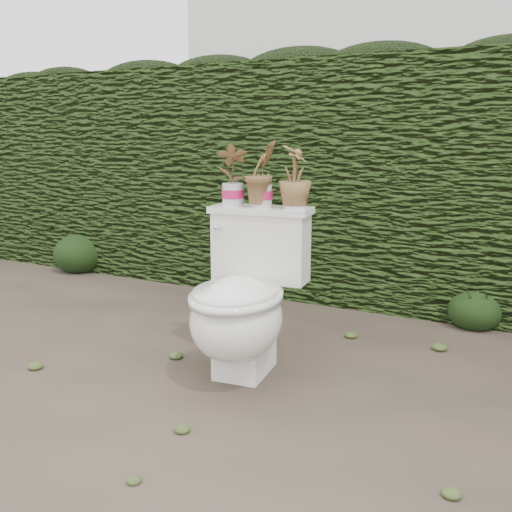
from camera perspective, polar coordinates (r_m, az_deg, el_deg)
The scene contains 9 objects.
ground at distance 2.81m, azimuth 3.36°, elevation -11.50°, with size 60.00×60.00×0.00m, color brown.
hedge at distance 4.11m, azimuth 12.77°, elevation 7.23°, with size 8.00×1.00×1.60m, color #304A18.
toilet at distance 2.67m, azimuth -1.30°, elevation -4.66°, with size 0.53×0.73×0.78m.
potted_plant_left at distance 2.84m, azimuth -2.36°, elevation 7.98°, with size 0.15×0.10×0.29m, color #216C21.
potted_plant_center at distance 2.79m, azimuth 0.55°, elevation 8.07°, with size 0.17×0.14×0.31m, color #216C21.
potted_plant_right at distance 2.73m, azimuth 3.91°, elevation 7.74°, with size 0.16×0.16×0.28m, color #216C21.
liriope_clump_0 at distance 5.01m, azimuth -17.22°, elevation 0.54°, with size 0.43×0.43×0.34m, color #1C3111.
liriope_clump_1 at distance 4.04m, azimuth -1.01°, elevation -2.12°, with size 0.33×0.33×0.27m, color #1C3111.
liriope_clump_2 at distance 3.64m, azimuth 21.06°, elevation -4.68°, with size 0.31×0.31×0.25m, color #1C3111.
Camera 1 is at (1.05, -2.36, 1.12)m, focal length 40.00 mm.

